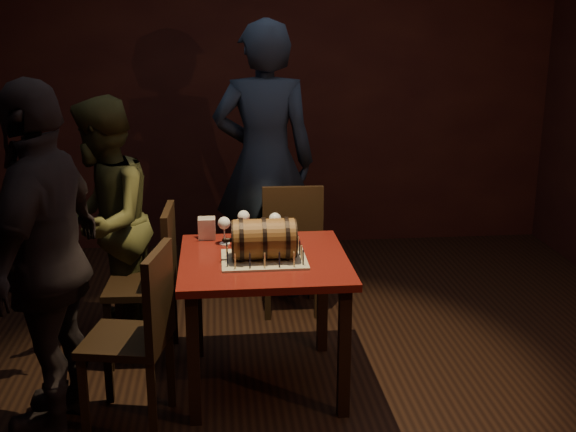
{
  "coord_description": "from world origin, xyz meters",
  "views": [
    {
      "loc": [
        -0.43,
        -3.71,
        2.03
      ],
      "look_at": [
        -0.05,
        0.05,
        0.95
      ],
      "focal_mm": 45.0,
      "sensor_mm": 36.0,
      "label": 1
    }
  ],
  "objects": [
    {
      "name": "chair_left_front",
      "position": [
        -0.83,
        -0.39,
        0.52
      ],
      "size": [
        0.47,
        0.47,
        0.93
      ],
      "color": "black",
      "rests_on": "ground"
    },
    {
      "name": "menu_card",
      "position": [
        -0.5,
        0.29,
        0.81
      ],
      "size": [
        0.1,
        0.05,
        0.13
      ],
      "primitive_type": null,
      "color": "white",
      "rests_on": "pub_table"
    },
    {
      "name": "pub_table",
      "position": [
        -0.2,
        -0.05,
        0.64
      ],
      "size": [
        0.9,
        0.9,
        0.75
      ],
      "color": "#4D0F0C",
      "rests_on": "ground"
    },
    {
      "name": "wine_glass_left",
      "position": [
        -0.4,
        0.2,
        0.87
      ],
      "size": [
        0.07,
        0.07,
        0.16
      ],
      "color": "silver",
      "rests_on": "pub_table"
    },
    {
      "name": "cake_board",
      "position": [
        -0.2,
        -0.1,
        0.76
      ],
      "size": [
        0.45,
        0.35,
        0.01
      ],
      "primitive_type": "cube",
      "color": "#9F9880",
      "rests_on": "pub_table"
    },
    {
      "name": "wine_glass_mid",
      "position": [
        -0.29,
        0.33,
        0.87
      ],
      "size": [
        0.07,
        0.07,
        0.16
      ],
      "color": "silver",
      "rests_on": "pub_table"
    },
    {
      "name": "chair_back",
      "position": [
        0.06,
        0.91,
        0.52
      ],
      "size": [
        0.41,
        0.41,
        0.93
      ],
      "color": "black",
      "rests_on": "ground"
    },
    {
      "name": "room_shell",
      "position": [
        0.0,
        0.0,
        1.4
      ],
      "size": [
        5.04,
        5.04,
        2.8
      ],
      "color": "black",
      "rests_on": "ground"
    },
    {
      "name": "birthday_candles",
      "position": [
        -0.2,
        -0.1,
        0.8
      ],
      "size": [
        0.4,
        0.3,
        0.09
      ],
      "color": "#E7CD8A",
      "rests_on": "cake_board"
    },
    {
      "name": "person_back",
      "position": [
        -0.1,
        1.3,
        0.99
      ],
      "size": [
        0.75,
        0.52,
        1.98
      ],
      "primitive_type": "imported",
      "rotation": [
        0.0,
        0.0,
        3.07
      ],
      "color": "#1B2537",
      "rests_on": "ground"
    },
    {
      "name": "pint_of_ale",
      "position": [
        -0.32,
        0.15,
        0.82
      ],
      "size": [
        0.07,
        0.07,
        0.15
      ],
      "color": "silver",
      "rests_on": "pub_table"
    },
    {
      "name": "wine_glass_right",
      "position": [
        -0.11,
        0.26,
        0.87
      ],
      "size": [
        0.07,
        0.07,
        0.16
      ],
      "color": "silver",
      "rests_on": "pub_table"
    },
    {
      "name": "person_left_rear",
      "position": [
        -1.13,
        0.62,
        0.77
      ],
      "size": [
        0.63,
        0.78,
        1.55
      ],
      "primitive_type": "imported",
      "rotation": [
        0.0,
        0.0,
        -1.62
      ],
      "color": "#3A3C1E",
      "rests_on": "ground"
    },
    {
      "name": "barrel_cake",
      "position": [
        -0.2,
        -0.1,
        0.87
      ],
      "size": [
        0.39,
        0.23,
        0.23
      ],
      "color": "brown",
      "rests_on": "cake_board"
    },
    {
      "name": "person_left_front",
      "position": [
        -1.26,
        -0.35,
        0.87
      ],
      "size": [
        0.64,
        1.09,
        1.75
      ],
      "primitive_type": "imported",
      "rotation": [
        0.0,
        0.0,
        -1.79
      ],
      "color": "black",
      "rests_on": "ground"
    },
    {
      "name": "chair_left_rear",
      "position": [
        -0.82,
        0.35,
        0.52
      ],
      "size": [
        0.42,
        0.42,
        0.93
      ],
      "color": "black",
      "rests_on": "ground"
    }
  ]
}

